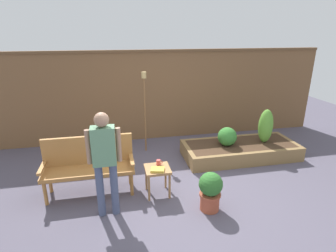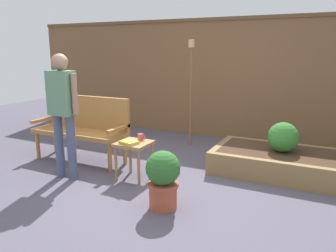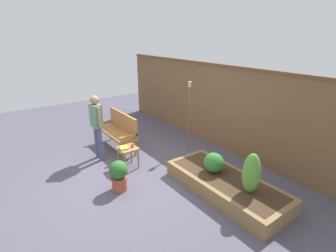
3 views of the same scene
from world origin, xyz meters
The scene contains 12 objects.
ground_plane centered at (0.00, 0.00, 0.00)m, with size 14.00×14.00×0.00m, color #514C5B.
fence_back centered at (0.00, 2.60, 1.09)m, with size 8.40×0.14×2.16m.
garden_bench centered at (-1.48, 0.42, 0.54)m, with size 1.44×0.48×0.94m.
side_table centered at (-0.40, 0.08, 0.40)m, with size 0.40×0.40×0.48m.
cup_on_table centered at (-0.37, 0.19, 0.52)m, with size 0.11×0.07×0.09m.
book_on_table centered at (-0.42, -0.01, 0.50)m, with size 0.21×0.16×0.04m, color gold.
potted_boxwood centered at (0.29, -0.48, 0.33)m, with size 0.36×0.36×0.61m.
raised_planter_bed centered at (1.56, 1.11, 0.15)m, with size 2.40×1.00×0.30m.
shrub_near_bench centered at (1.23, 1.10, 0.50)m, with size 0.39×0.39×0.39m.
shrub_far_corner centered at (2.08, 1.10, 0.66)m, with size 0.30×0.30×0.73m.
tiki_torch centered at (-0.38, 1.84, 1.20)m, with size 0.10×0.10×1.77m.
person_by_bench centered at (-1.19, -0.27, 0.93)m, with size 0.47×0.20×1.56m.
Camera 1 is at (-1.02, -3.71, 2.55)m, focal length 28.74 mm.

